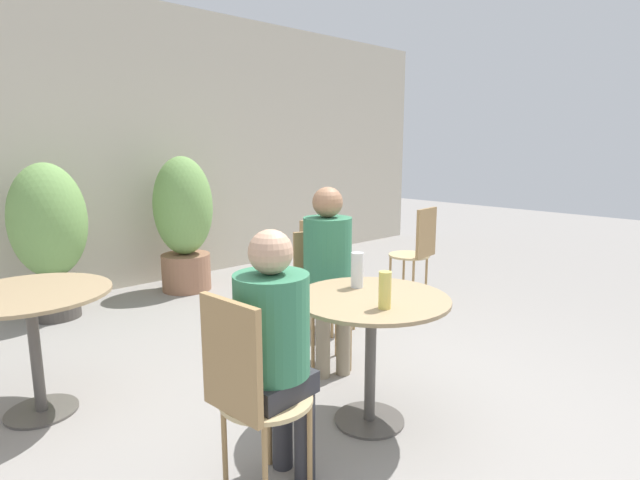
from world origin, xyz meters
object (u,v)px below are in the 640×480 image
object	(u,v)px
cafe_table_near	(371,322)
seated_person_0	(328,264)
beer_glass_0	(357,270)
beer_glass_1	(385,290)
potted_plant_1	(184,220)
bistro_chair_0	(321,286)
bistro_chair_1	(248,384)
seated_person_1	(275,338)
bistro_chair_3	(323,268)
potted_plant_0	(49,231)
cafe_table_far	(31,316)
bistro_chair_2	(418,246)

from	to	relation	value
cafe_table_near	seated_person_0	size ratio (longest dim) A/B	0.67
beer_glass_0	seated_person_0	bearing A→B (deg)	64.93
cafe_table_near	beer_glass_1	xyz separation A→B (m)	(-0.10, -0.17, 0.23)
beer_glass_1	potted_plant_1	world-z (taller)	potted_plant_1
bistro_chair_0	bistro_chair_1	distance (m)	1.47
seated_person_0	beer_glass_0	size ratio (longest dim) A/B	6.25
potted_plant_1	bistro_chair_1	bearing A→B (deg)	-113.80
seated_person_0	seated_person_1	world-z (taller)	seated_person_0
bistro_chair_3	beer_glass_1	world-z (taller)	bistro_chair_3
potted_plant_0	potted_plant_1	bearing A→B (deg)	1.00
bistro_chair_3	potted_plant_1	world-z (taller)	potted_plant_1
bistro_chair_3	seated_person_0	bearing A→B (deg)	137.29
cafe_table_far	bistro_chair_3	xyz separation A→B (m)	(2.03, -0.19, -0.04)
cafe_table_near	beer_glass_1	distance (m)	0.30
cafe_table_near	beer_glass_0	xyz separation A→B (m)	(0.08, 0.18, 0.24)
cafe_table_near	cafe_table_far	world-z (taller)	same
cafe_table_far	potted_plant_0	xyz separation A→B (m)	(0.55, 1.69, 0.20)
bistro_chair_0	cafe_table_near	bearing A→B (deg)	-90.00
bistro_chair_3	potted_plant_1	xyz separation A→B (m)	(-0.20, 1.90, 0.20)
beer_glass_0	bistro_chair_2	bearing A→B (deg)	27.07
bistro_chair_3	beer_glass_0	bearing A→B (deg)	144.00
cafe_table_far	seated_person_1	bearing A→B (deg)	-66.70
bistro_chair_0	bistro_chair_3	xyz separation A→B (m)	(0.38, 0.37, 0.00)
bistro_chair_3	cafe_table_far	bearing A→B (deg)	82.64
bistro_chair_2	seated_person_0	world-z (taller)	seated_person_0
bistro_chair_0	potted_plant_1	bearing A→B (deg)	110.29
seated_person_0	beer_glass_0	distance (m)	0.51
bistro_chair_0	bistro_chair_1	world-z (taller)	same
bistro_chair_2	seated_person_0	distance (m)	1.83
cafe_table_far	cafe_table_near	bearing A→B (deg)	-45.80
cafe_table_near	beer_glass_1	size ratio (longest dim) A/B	4.47
bistro_chair_3	beer_glass_1	distance (m)	1.58
beer_glass_1	potted_plant_1	distance (m)	3.28
bistro_chair_2	beer_glass_0	size ratio (longest dim) A/B	4.62
cafe_table_near	potted_plant_1	distance (m)	3.10
seated_person_1	potted_plant_1	size ratio (longest dim) A/B	0.83
potted_plant_0	bistro_chair_1	bearing A→B (deg)	-91.85
cafe_table_near	bistro_chair_3	world-z (taller)	bistro_chair_3
seated_person_0	bistro_chair_3	bearing A→B (deg)	74.00
beer_glass_0	bistro_chair_3	bearing A→B (deg)	56.00
cafe_table_far	beer_glass_1	world-z (taller)	beer_glass_1
bistro_chair_2	seated_person_1	world-z (taller)	seated_person_1
beer_glass_1	potted_plant_0	xyz separation A→B (m)	(-0.65, 3.19, -0.03)
bistro_chair_1	potted_plant_0	bearing A→B (deg)	-7.13
bistro_chair_0	seated_person_1	distance (m)	1.35
cafe_table_near	bistro_chair_3	distance (m)	1.36
cafe_table_far	beer_glass_1	distance (m)	1.94
cafe_table_near	beer_glass_0	distance (m)	0.31
bistro_chair_2	seated_person_1	size ratio (longest dim) A/B	0.79
potted_plant_1	bistro_chair_0	bearing A→B (deg)	-94.42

